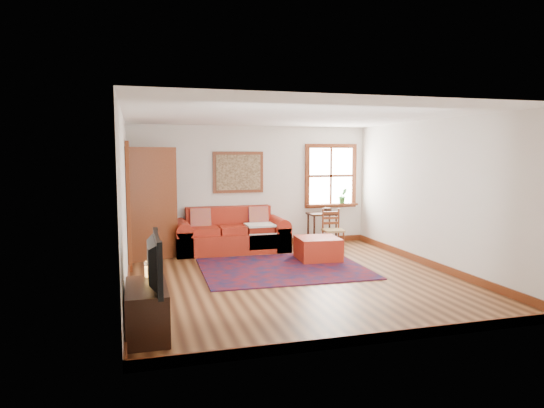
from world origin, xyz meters
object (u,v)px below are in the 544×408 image
object	(u,v)px
red_leather_sofa	(231,237)
red_ottoman	(318,249)
ladder_back_chair	(332,229)
media_cabinet	(147,310)
side_table	(322,219)

from	to	relation	value
red_leather_sofa	red_ottoman	bearing A→B (deg)	-42.58
red_ottoman	red_leather_sofa	bearing A→B (deg)	141.26
ladder_back_chair	media_cabinet	distance (m)	5.17
red_ottoman	ladder_back_chair	size ratio (longest dim) A/B	0.88
red_ottoman	media_cabinet	xyz separation A→B (m)	(-3.09, -2.91, 0.06)
red_leather_sofa	red_ottoman	world-z (taller)	red_leather_sofa
side_table	ladder_back_chair	bearing A→B (deg)	-88.26
media_cabinet	ladder_back_chair	bearing A→B (deg)	44.65
red_leather_sofa	ladder_back_chair	bearing A→B (deg)	-14.87
red_leather_sofa	side_table	world-z (taller)	red_leather_sofa
red_ottoman	side_table	bearing A→B (deg)	69.02
media_cabinet	red_leather_sofa	bearing A→B (deg)	67.33
red_ottoman	side_table	world-z (taller)	side_table
red_leather_sofa	red_ottoman	distance (m)	1.84
red_leather_sofa	media_cabinet	xyz separation A→B (m)	(-1.73, -4.15, -0.02)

